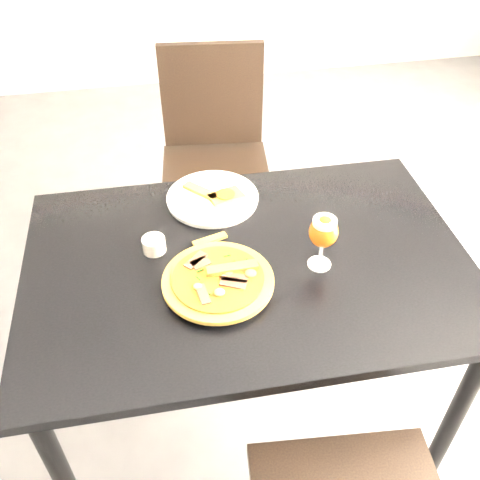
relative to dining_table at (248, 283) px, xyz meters
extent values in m
plane|color=#504F52|center=(0.12, -0.25, -0.66)|extent=(6.00, 6.00, 0.00)
cube|color=black|center=(0.00, 0.00, 0.08)|extent=(1.21, 0.82, 0.03)
cylinder|color=black|center=(0.53, -0.35, -0.30)|extent=(0.05, 0.05, 0.72)
cylinder|color=black|center=(-0.53, 0.35, -0.30)|extent=(0.05, 0.05, 0.72)
cylinder|color=black|center=(0.55, 0.33, -0.30)|extent=(0.05, 0.05, 0.72)
cube|color=black|center=(0.03, 0.81, -0.19)|extent=(0.49, 0.49, 0.04)
cylinder|color=black|center=(-0.16, 0.65, -0.43)|extent=(0.04, 0.04, 0.45)
cylinder|color=black|center=(0.19, 0.61, -0.43)|extent=(0.04, 0.04, 0.45)
cylinder|color=black|center=(-0.12, 1.00, -0.43)|extent=(0.04, 0.04, 0.45)
cylinder|color=black|center=(0.23, 0.96, -0.43)|extent=(0.04, 0.04, 0.45)
cube|color=black|center=(0.06, 1.00, 0.07)|extent=(0.42, 0.08, 0.44)
cylinder|color=white|center=(-0.09, -0.07, 0.10)|extent=(0.34, 0.34, 0.01)
cylinder|color=olive|center=(-0.09, -0.08, 0.11)|extent=(0.29, 0.29, 0.01)
cylinder|color=#A9460E|center=(-0.09, -0.08, 0.12)|extent=(0.23, 0.23, 0.01)
cube|color=brown|center=(-0.06, -0.08, 0.12)|extent=(0.06, 0.03, 0.00)
cube|color=brown|center=(-0.08, -0.03, 0.12)|extent=(0.04, 0.06, 0.00)
cube|color=brown|center=(-0.15, -0.04, 0.12)|extent=(0.06, 0.06, 0.00)
cube|color=brown|center=(-0.12, -0.10, 0.12)|extent=(0.06, 0.06, 0.00)
cube|color=brown|center=(-0.08, -0.13, 0.12)|extent=(0.04, 0.06, 0.00)
ellipsoid|color=gold|center=(-0.08, -0.07, 0.13)|extent=(0.03, 0.03, 0.01)
ellipsoid|color=gold|center=(-0.11, -0.01, 0.13)|extent=(0.03, 0.03, 0.01)
ellipsoid|color=gold|center=(-0.11, -0.08, 0.13)|extent=(0.03, 0.03, 0.01)
ellipsoid|color=gold|center=(-0.13, -0.15, 0.13)|extent=(0.03, 0.03, 0.01)
ellipsoid|color=gold|center=(-0.08, -0.10, 0.13)|extent=(0.03, 0.03, 0.01)
cube|color=#0B3E0B|center=(-0.09, -0.07, 0.12)|extent=(0.01, 0.02, 0.00)
cube|color=#0B3E0B|center=(-0.10, -0.04, 0.12)|extent=(0.00, 0.02, 0.00)
cube|color=#0B3E0B|center=(-0.13, -0.02, 0.12)|extent=(0.01, 0.02, 0.00)
cube|color=#0B3E0B|center=(-0.12, -0.07, 0.12)|extent=(0.02, 0.01, 0.00)
cube|color=#0B3E0B|center=(-0.16, -0.07, 0.12)|extent=(0.02, 0.01, 0.00)
cube|color=#0B3E0B|center=(-0.11, -0.09, 0.12)|extent=(0.02, 0.01, 0.00)
cube|color=#0B3E0B|center=(-0.13, -0.11, 0.12)|extent=(0.02, 0.02, 0.00)
cube|color=#0B3E0B|center=(-0.12, -0.15, 0.12)|extent=(0.01, 0.02, 0.00)
cube|color=#0B3E0B|center=(-0.09, -0.11, 0.12)|extent=(0.00, 0.02, 0.00)
cube|color=#0B3E0B|center=(-0.06, -0.14, 0.12)|extent=(0.01, 0.02, 0.00)
cube|color=#0B3E0B|center=(-0.08, -0.09, 0.12)|extent=(0.02, 0.01, 0.00)
cube|color=#0B3E0B|center=(-0.05, -0.09, 0.12)|extent=(0.02, 0.01, 0.00)
cube|color=#0B3E0B|center=(-0.02, -0.06, 0.12)|extent=(0.02, 0.01, 0.00)
cube|color=#0B3E0B|center=(-0.07, -0.06, 0.12)|extent=(0.02, 0.02, 0.00)
cube|color=olive|center=(-0.05, -0.07, 0.13)|extent=(0.13, 0.03, 0.01)
cylinder|color=white|center=(-0.05, 0.28, 0.10)|extent=(0.37, 0.37, 0.01)
cube|color=olive|center=(-0.08, 0.31, 0.11)|extent=(0.11, 0.11, 0.01)
cube|color=olive|center=(-0.01, 0.27, 0.11)|extent=(0.11, 0.09, 0.01)
cylinder|color=#A9460E|center=(-0.01, 0.27, 0.12)|extent=(0.06, 0.06, 0.00)
cube|color=olive|center=(-0.09, 0.10, 0.09)|extent=(0.10, 0.05, 0.01)
cylinder|color=silver|center=(-0.24, 0.09, 0.11)|extent=(0.06, 0.06, 0.04)
cylinder|color=gold|center=(-0.24, 0.09, 0.13)|extent=(0.06, 0.06, 0.01)
cylinder|color=white|center=(0.18, -0.06, 0.09)|extent=(0.06, 0.06, 0.00)
cylinder|color=white|center=(0.18, -0.06, 0.13)|extent=(0.01, 0.01, 0.07)
ellipsoid|color=#98440E|center=(0.18, -0.06, 0.21)|extent=(0.08, 0.08, 0.09)
cylinder|color=beige|center=(0.18, -0.06, 0.24)|extent=(0.06, 0.06, 0.01)
camera|label=1|loc=(-0.22, -1.02, 1.09)|focal=40.00mm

